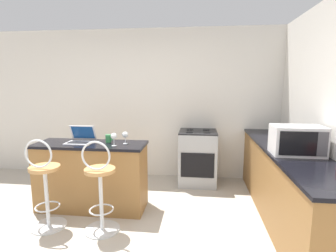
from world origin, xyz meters
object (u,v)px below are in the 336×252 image
(bar_stool_near, at_px, (45,186))
(wine_glass_tall, at_px, (125,135))
(microwave, at_px, (297,140))
(mug_white, at_px, (280,133))
(bar_stool_far, at_px, (100,188))
(laptop, at_px, (81,138))
(wine_glass_short, at_px, (114,136))
(stove_range, at_px, (198,157))
(mug_green, at_px, (109,138))

(bar_stool_near, height_order, wine_glass_tall, bar_stool_near)
(microwave, distance_m, wine_glass_tall, 2.03)
(mug_white, bearing_deg, microwave, -96.85)
(bar_stool_far, height_order, laptop, laptop)
(wine_glass_short, xyz_separation_m, mug_white, (2.24, 0.88, -0.07))
(bar_stool_far, xyz_separation_m, stove_range, (1.07, 1.60, -0.06))
(laptop, bearing_deg, bar_stool_near, -107.67)
(stove_range, xyz_separation_m, wine_glass_tall, (-0.93, -1.03, 0.56))
(microwave, bearing_deg, mug_green, 171.25)
(wine_glass_short, height_order, mug_white, wine_glass_short)
(wine_glass_short, distance_m, mug_white, 2.41)
(microwave, bearing_deg, bar_stool_near, -174.33)
(bar_stool_near, xyz_separation_m, microwave, (2.80, 0.28, 0.54))
(wine_glass_tall, bearing_deg, laptop, 178.43)
(mug_green, height_order, mug_white, mug_green)
(laptop, relative_size, stove_range, 0.38)
(stove_range, bearing_deg, laptop, -146.56)
(bar_stool_near, xyz_separation_m, laptop, (0.19, 0.58, 0.44))
(laptop, distance_m, wine_glass_tall, 0.61)
(bar_stool_near, bearing_deg, stove_range, 42.82)
(bar_stool_far, xyz_separation_m, mug_white, (2.27, 1.31, 0.43))
(bar_stool_far, relative_size, wine_glass_tall, 6.74)
(wine_glass_tall, xyz_separation_m, wine_glass_short, (-0.11, -0.14, 0.01))
(stove_range, bearing_deg, mug_green, -140.37)
(microwave, xyz_separation_m, wine_glass_short, (-2.12, 0.15, -0.04))
(wine_glass_short, xyz_separation_m, mug_green, (-0.14, 0.20, -0.07))
(wine_glass_short, height_order, mug_green, wine_glass_short)
(stove_range, relative_size, mug_green, 8.92)
(microwave, bearing_deg, bar_stool_far, -172.62)
(laptop, relative_size, wine_glass_short, 2.07)
(mug_green, bearing_deg, microwave, -8.75)
(bar_stool_near, distance_m, laptop, 0.75)
(wine_glass_tall, bearing_deg, stove_range, 47.97)
(stove_range, height_order, wine_glass_short, wine_glass_short)
(laptop, relative_size, wine_glass_tall, 2.15)
(bar_stool_near, distance_m, mug_green, 0.94)
(stove_range, distance_m, wine_glass_tall, 1.50)
(bar_stool_far, xyz_separation_m, wine_glass_tall, (0.14, 0.57, 0.50))
(wine_glass_short, bearing_deg, bar_stool_near, -147.98)
(bar_stool_near, distance_m, stove_range, 2.35)
(microwave, xyz_separation_m, mug_green, (-2.25, 0.35, -0.11))
(bar_stool_near, bearing_deg, bar_stool_far, 0.00)
(bar_stool_near, distance_m, mug_white, 3.23)
(microwave, bearing_deg, laptop, 173.38)
(stove_range, distance_m, wine_glass_short, 1.67)
(bar_stool_near, bearing_deg, mug_green, 48.70)
(bar_stool_far, bearing_deg, microwave, 7.38)
(stove_range, bearing_deg, wine_glass_short, -131.61)
(bar_stool_near, bearing_deg, wine_glass_tall, 35.46)
(laptop, bearing_deg, stove_range, 33.44)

